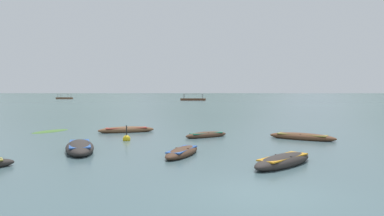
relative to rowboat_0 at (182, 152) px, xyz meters
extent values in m
plane|color=#476066|center=(2.35, 1493.64, -0.15)|extent=(6000.00, 6000.00, 0.00)
cone|color=slate|center=(-680.64, 2138.59, 234.10)|extent=(1302.62, 1302.62, 468.51)
cone|color=#56665B|center=(127.06, 1822.47, 171.78)|extent=(1004.30, 1004.30, 343.86)
ellipsoid|color=#4C3323|center=(0.00, 0.00, -0.01)|extent=(2.09, 3.40, 0.48)
cube|color=#28519E|center=(0.00, 0.00, 0.14)|extent=(1.50, 2.45, 0.05)
cube|color=#4C3323|center=(0.00, 0.00, 0.19)|extent=(0.64, 0.31, 0.04)
ellipsoid|color=brown|center=(7.49, 5.38, 0.00)|extent=(3.99, 3.21, 0.51)
cube|color=olive|center=(7.49, 5.38, 0.16)|extent=(2.88, 2.31, 0.05)
cube|color=brown|center=(7.49, 5.38, 0.21)|extent=(0.46, 0.62, 0.04)
ellipsoid|color=#2D2826|center=(4.11, -2.32, 0.02)|extent=(3.50, 3.45, 0.56)
cube|color=orange|center=(4.11, -2.32, 0.19)|extent=(2.52, 2.49, 0.05)
cube|color=#2D2826|center=(4.11, -2.32, 0.24)|extent=(0.57, 0.58, 0.04)
ellipsoid|color=#4C3323|center=(1.57, 6.64, -0.02)|extent=(3.13, 2.31, 0.45)
cube|color=#197A56|center=(1.57, 6.64, 0.12)|extent=(2.25, 1.66, 0.05)
cube|color=#4C3323|center=(1.57, 6.64, 0.17)|extent=(0.35, 0.51, 0.04)
ellipsoid|color=brown|center=(-4.16, 9.64, 0.01)|extent=(4.25, 2.22, 0.53)
cube|color=#B22D28|center=(-4.16, 9.64, 0.17)|extent=(3.06, 1.60, 0.05)
cube|color=brown|center=(-4.16, 9.64, 0.22)|extent=(0.28, 0.68, 0.04)
ellipsoid|color=#2D2826|center=(-5.11, 1.20, 0.04)|extent=(2.49, 4.36, 0.65)
cube|color=#28519E|center=(-5.11, 1.20, 0.24)|extent=(1.79, 3.14, 0.05)
cube|color=#2D2826|center=(-5.11, 1.20, 0.29)|extent=(0.90, 0.34, 0.04)
cube|color=brown|center=(-51.66, 137.40, 0.12)|extent=(7.55, 4.90, 0.90)
cylinder|color=#4C4742|center=(-54.53, 137.49, 1.24)|extent=(0.10, 0.10, 1.80)
cylinder|color=#4C4742|center=(-53.85, 139.26, 1.24)|extent=(0.10, 0.10, 1.80)
cylinder|color=#4C4742|center=(-49.47, 135.54, 1.24)|extent=(0.10, 0.10, 1.80)
cylinder|color=#4C4742|center=(-48.79, 137.31, 1.24)|extent=(0.10, 0.10, 1.80)
cube|color=beige|center=(-51.66, 137.40, 2.14)|extent=(6.35, 4.11, 0.12)
cube|color=brown|center=(3.53, 109.64, 0.12)|extent=(9.22, 4.52, 0.90)
cylinder|color=#4C4742|center=(7.03, 110.24, 1.24)|extent=(0.10, 0.10, 1.80)
cylinder|color=#4C4742|center=(6.64, 107.93, 1.24)|extent=(0.10, 0.10, 1.80)
cylinder|color=#4C4742|center=(0.42, 111.36, 1.24)|extent=(0.10, 0.10, 1.80)
cylinder|color=#4C4742|center=(0.03, 109.05, 1.24)|extent=(0.10, 0.10, 1.80)
cube|color=#9E998E|center=(3.53, 109.64, 2.14)|extent=(7.74, 3.80, 0.12)
sphere|color=yellow|center=(-3.42, 5.14, -0.06)|extent=(0.47, 0.47, 0.47)
cylinder|color=black|center=(-3.42, 5.14, 0.36)|extent=(0.06, 0.06, 0.84)
ellipsoid|color=#477033|center=(-9.96, 10.30, -0.15)|extent=(2.63, 3.53, 0.14)
ellipsoid|color=#38662D|center=(1.83, 8.21, -0.15)|extent=(3.14, 3.12, 0.14)
camera|label=1|loc=(0.07, -16.34, 2.81)|focal=32.91mm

